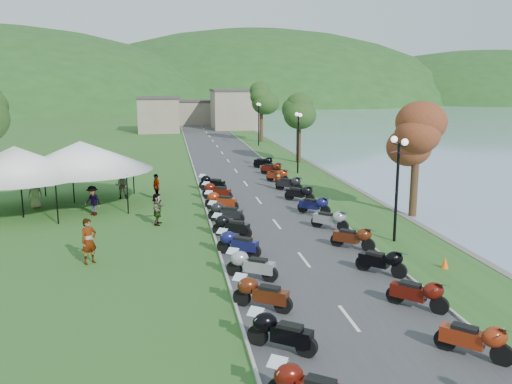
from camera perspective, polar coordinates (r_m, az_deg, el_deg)
name	(u,v)px	position (r m, az deg, el deg)	size (l,w,h in m)	color
road	(236,171)	(46.80, -2.14, 2.24)	(7.00, 120.00, 0.02)	#3C3C3F
hills_backdrop	(183,102)	(206.05, -7.71, 9.41)	(360.00, 120.00, 76.00)	#285621
far_building	(190,112)	(91.04, -6.95, 8.32)	(18.00, 16.00, 5.00)	gray
moto_row_left	(251,266)	(21.32, -0.55, -7.79)	(2.60, 37.47, 1.10)	#331411
moto_row_right	(330,220)	(28.47, 7.83, -2.90)	(2.60, 42.87, 1.10)	#331411
vendor_tent_main	(82,173)	(35.42, -17.83, 1.91)	(5.83, 5.83, 4.00)	white
vendor_tent_side	(17,181)	(34.09, -23.86, 1.11)	(5.29, 5.29, 4.00)	white
tree_lakeside	(416,152)	(31.88, 16.49, 4.02)	(2.65, 2.65, 7.37)	#2A4E1D
pedestrian_a	(90,263)	(24.35, -17.05, -7.19)	(0.72, 0.53, 1.97)	slate
pedestrian_b	(122,198)	(36.93, -13.89, -0.65)	(0.85, 0.47, 1.75)	slate
pedestrian_c	(94,215)	(32.77, -16.72, -2.35)	(1.12, 0.46, 1.73)	slate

